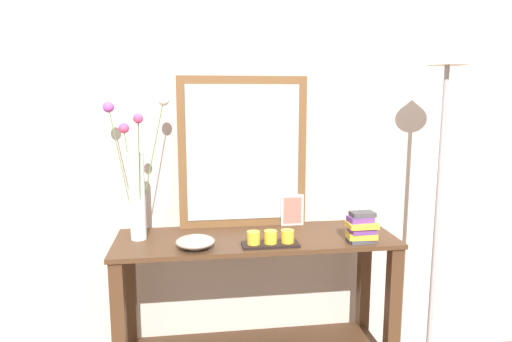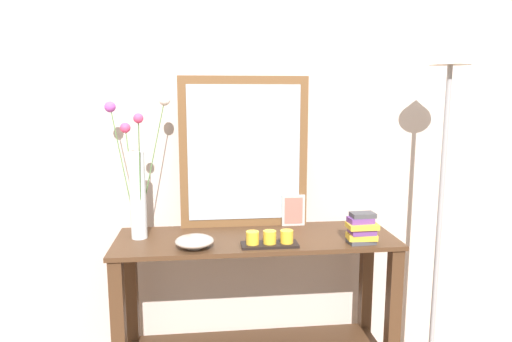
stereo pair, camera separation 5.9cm
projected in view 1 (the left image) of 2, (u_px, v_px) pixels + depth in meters
The scene contains 9 objects.
wall_back at pixel (247, 116), 2.31m from camera, with size 6.40×0.08×2.70m, color beige.
console_table at pixel (256, 300), 2.13m from camera, with size 1.27×0.42×0.81m.
mirror_leaning at pixel (243, 153), 2.19m from camera, with size 0.62×0.03×0.73m.
tall_vase_left at pixel (137, 181), 2.01m from camera, with size 0.29×0.21×0.64m.
candle_tray at pixel (271, 240), 1.95m from camera, with size 0.24×0.09×0.07m.
picture_frame_small at pixel (292, 210), 2.25m from camera, with size 0.11×0.01×0.15m.
decorative_bowl at pixel (195, 242), 1.91m from camera, with size 0.16×0.16×0.05m.
book_stack at pixel (362, 228), 1.99m from camera, with size 0.13×0.09×0.13m.
floor_lamp at pixel (441, 163), 2.12m from camera, with size 0.24×0.24×1.69m.
Camera 1 is at (-0.28, -1.98, 1.45)m, focal length 31.89 mm.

